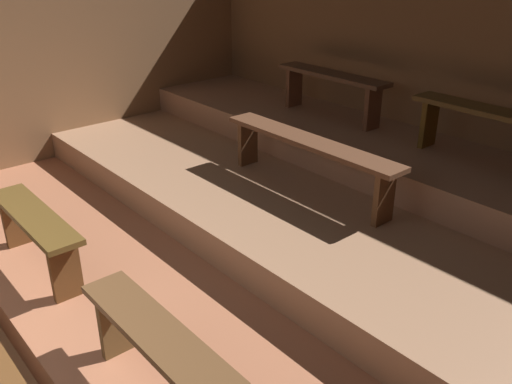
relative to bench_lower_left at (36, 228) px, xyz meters
The scene contains 11 objects.
ground 1.48m from the bench_lower_left, 49.94° to the left, with size 6.94×5.98×0.08m, color #9F7049.
wall_back 3.77m from the bench_lower_left, 76.86° to the left, with size 6.94×0.06×2.48m, color brown.
wall_left 2.54m from the bench_lower_left, 155.96° to the left, with size 0.06×5.98×2.48m, color brown.
platform_lower 1.87m from the bench_lower_left, 62.06° to the left, with size 6.14×4.00×0.28m, color #A46345.
platform_middle 2.46m from the bench_lower_left, 69.77° to the left, with size 6.14×2.60×0.28m, color #9A7051.
platform_upper 3.13m from the bench_lower_left, 74.30° to the left, with size 6.14×1.17×0.28m, color #996C52.
bench_lower_left is the anchor object (origin of this frame).
bench_lower_right 1.69m from the bench_lower_left, ahead, with size 1.20×0.26×0.47m.
bench_middle_center 2.24m from the bench_lower_left, 71.25° to the left, with size 1.85×0.26×0.47m.
bench_upper_left 3.22m from the bench_lower_left, 90.34° to the left, with size 1.34×0.26×0.47m.
bench_upper_right 3.64m from the bench_lower_left, 61.64° to the left, with size 1.34×0.26×0.47m.
Camera 1 is at (2.87, 0.52, 2.55)m, focal length 38.34 mm.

